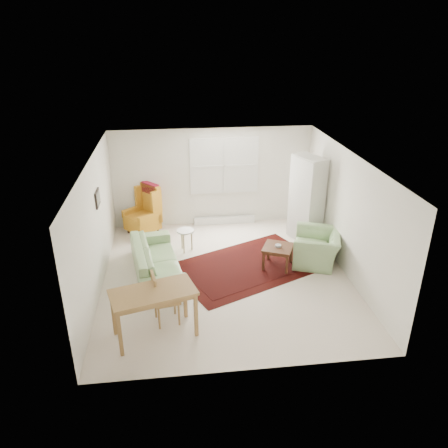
{
  "coord_description": "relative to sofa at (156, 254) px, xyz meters",
  "views": [
    {
      "loc": [
        -0.98,
        -7.75,
        4.71
      ],
      "look_at": [
        0.0,
        0.3,
        1.05
      ],
      "focal_mm": 35.0,
      "sensor_mm": 36.0,
      "label": 1
    }
  ],
  "objects": [
    {
      "name": "coffee_table",
      "position": [
        2.55,
        -0.01,
        -0.21
      ],
      "size": [
        0.79,
        0.79,
        0.49
      ],
      "primitive_type": null,
      "rotation": [
        0.0,
        0.0,
        -0.43
      ],
      "color": "#472615",
      "rests_on": "ground"
    },
    {
      "name": "desk",
      "position": [
        0.01,
        -2.01,
        -0.03
      ],
      "size": [
        1.49,
        1.03,
        0.86
      ],
      "primitive_type": null,
      "rotation": [
        0.0,
        0.0,
        0.28
      ],
      "color": "olive",
      "rests_on": "ground"
    },
    {
      "name": "sofa",
      "position": [
        0.0,
        0.0,
        0.0
      ],
      "size": [
        1.23,
        2.37,
        0.91
      ],
      "primitive_type": "imported",
      "rotation": [
        0.0,
        0.0,
        1.73
      ],
      "color": "#85A76F",
      "rests_on": "ground"
    },
    {
      "name": "room",
      "position": [
        1.42,
        -0.06,
        0.8
      ],
      "size": [
        5.04,
        5.54,
        2.51
      ],
      "color": "silver",
      "rests_on": "ground"
    },
    {
      "name": "stool",
      "position": [
        0.64,
        0.98,
        -0.19
      ],
      "size": [
        0.44,
        0.44,
        0.52
      ],
      "primitive_type": null,
      "rotation": [
        0.0,
        0.0,
        0.14
      ],
      "color": "white",
      "rests_on": "ground"
    },
    {
      "name": "wingback_chair",
      "position": [
        -0.39,
        2.08,
        0.16
      ],
      "size": [
        1.03,
        1.03,
        1.23
      ],
      "primitive_type": null,
      "rotation": [
        0.0,
        0.0,
        -0.86
      ],
      "color": "orange",
      "rests_on": "ground"
    },
    {
      "name": "rug",
      "position": [
        1.91,
        0.07,
        -0.44
      ],
      "size": [
        3.58,
        3.04,
        0.03
      ],
      "primitive_type": null,
      "rotation": [
        0.0,
        0.0,
        0.43
      ],
      "color": "black",
      "rests_on": "ground"
    },
    {
      "name": "armchair",
      "position": [
        3.43,
        0.08,
        -0.03
      ],
      "size": [
        1.25,
        1.34,
        0.85
      ],
      "primitive_type": "imported",
      "rotation": [
        0.0,
        0.0,
        -1.91
      ],
      "color": "#85A76F",
      "rests_on": "ground"
    },
    {
      "name": "cabinet",
      "position": [
        3.51,
        1.23,
        0.58
      ],
      "size": [
        0.71,
        0.93,
        2.07
      ],
      "primitive_type": null,
      "rotation": [
        0.0,
        0.0,
        0.38
      ],
      "color": "silver",
      "rests_on": "ground"
    },
    {
      "name": "desk_chair",
      "position": [
        0.2,
        -1.66,
        0.03
      ],
      "size": [
        0.5,
        0.5,
        0.97
      ],
      "primitive_type": null,
      "rotation": [
        0.0,
        0.0,
        1.77
      ],
      "color": "olive",
      "rests_on": "ground"
    }
  ]
}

